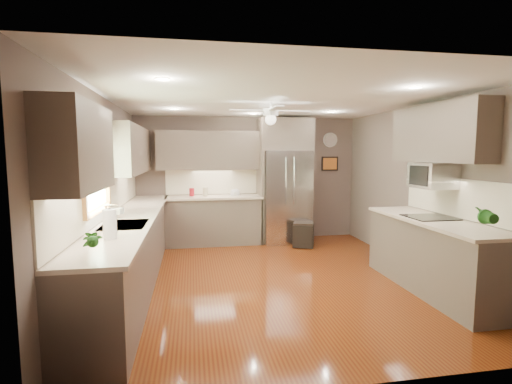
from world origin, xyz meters
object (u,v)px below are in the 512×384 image
object	(u,v)px
potted_plant_right	(486,216)
bowl	(235,194)
canister_c	(205,192)
potted_plant_left	(90,240)
stool	(303,234)
canister_a	(192,192)
microwave	(433,175)
soap_bottle	(120,211)
paper_towel	(110,225)
refrigerator	(285,183)

from	to	relation	value
potted_plant_right	bowl	xyz separation A→B (m)	(-2.21, 3.83, -0.15)
canister_c	potted_plant_left	world-z (taller)	potted_plant_left
potted_plant_left	stool	distance (m)	4.65
canister_a	microwave	bearing A→B (deg)	-41.47
potted_plant_left	bowl	bearing A→B (deg)	68.16
potted_plant_right	microwave	distance (m)	1.15
soap_bottle	stool	distance (m)	3.52
microwave	canister_a	bearing A→B (deg)	138.53
potted_plant_left	paper_towel	size ratio (longest dim) A/B	0.91
bowl	refrigerator	world-z (taller)	refrigerator
canister_a	soap_bottle	world-z (taller)	soap_bottle
bowl	stool	xyz separation A→B (m)	(1.24, -0.54, -0.73)
canister_a	potted_plant_right	world-z (taller)	potted_plant_right
bowl	potted_plant_left	bearing A→B (deg)	-111.84
canister_a	bowl	distance (m)	0.84
soap_bottle	paper_towel	xyz separation A→B (m)	(0.14, -1.24, 0.05)
soap_bottle	paper_towel	world-z (taller)	paper_towel
bowl	paper_towel	size ratio (longest dim) A/B	0.65
potted_plant_left	stool	size ratio (longest dim) A/B	0.60
potted_plant_left	paper_towel	bearing A→B (deg)	88.94
microwave	potted_plant_left	bearing A→B (deg)	-161.20
canister_a	stool	world-z (taller)	canister_a
soap_bottle	potted_plant_right	distance (m)	4.30
paper_towel	stool	bearing A→B (deg)	45.24
paper_towel	bowl	bearing A→B (deg)	64.62
potted_plant_left	stool	bearing A→B (deg)	50.98
canister_a	canister_c	bearing A→B (deg)	-8.94
bowl	paper_towel	world-z (taller)	paper_towel
potted_plant_right	refrigerator	world-z (taller)	refrigerator
bowl	paper_towel	distance (m)	3.81
stool	potted_plant_right	bearing A→B (deg)	-73.57
canister_a	stool	bearing A→B (deg)	-16.09
canister_a	soap_bottle	distance (m)	2.43
microwave	stool	world-z (taller)	microwave
canister_c	microwave	bearing A→B (deg)	-43.50
canister_c	refrigerator	world-z (taller)	refrigerator
canister_c	bowl	size ratio (longest dim) A/B	0.82
potted_plant_right	refrigerator	bearing A→B (deg)	107.61
paper_towel	refrigerator	bearing A→B (deg)	52.23
refrigerator	canister_c	bearing A→B (deg)	178.11
potted_plant_left	canister_a	bearing A→B (deg)	79.07
soap_bottle	microwave	size ratio (longest dim) A/B	0.32
paper_towel	potted_plant_left	bearing A→B (deg)	-91.06
canister_a	paper_towel	world-z (taller)	paper_towel
stool	paper_towel	xyz separation A→B (m)	(-2.87, -2.89, 0.84)
canister_a	paper_towel	bearing A→B (deg)	-102.74
potted_plant_left	refrigerator	distance (m)	4.85
paper_towel	microwave	bearing A→B (deg)	9.89
canister_c	potted_plant_left	size ratio (longest dim) A/B	0.59
soap_bottle	refrigerator	world-z (taller)	refrigerator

